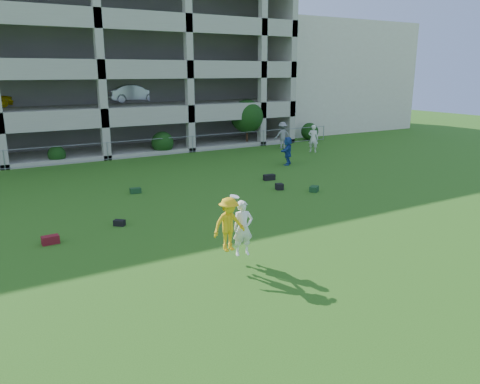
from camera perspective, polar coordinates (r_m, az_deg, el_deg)
ground at (r=14.55m, az=4.50°, el=-8.15°), size 100.00×100.00×0.00m
stucco_building at (r=49.64m, az=7.99°, el=13.72°), size 16.00×14.00×10.00m
bystander_d at (r=28.84m, az=5.84°, el=5.02°), size 1.55×1.42×1.73m
bystander_e at (r=33.64m, az=8.92°, el=6.47°), size 0.82×0.84×1.95m
bystander_f at (r=35.10m, az=5.19°, el=6.91°), size 1.37×0.95×1.95m
bag_red_a at (r=16.91m, az=-22.11°, el=-5.42°), size 0.56×0.32×0.28m
bag_black_b at (r=18.04m, az=-14.49°, el=-3.66°), size 0.46×0.45×0.22m
bag_green_c at (r=22.64m, az=9.02°, el=0.38°), size 0.61×0.58×0.26m
crate_d at (r=22.80m, az=4.82°, el=0.66°), size 0.44×0.44×0.30m
bag_black_e at (r=24.77m, az=3.58°, el=1.80°), size 0.63×0.36×0.30m
bag_green_g at (r=22.62m, az=-12.63°, el=0.17°), size 0.53×0.35×0.25m
frisbee_contest at (r=13.53m, az=-0.83°, el=-4.10°), size 1.44×0.76×1.95m
parking_garage at (r=39.42m, az=-19.83°, el=14.32°), size 30.00×14.00×12.00m
fence at (r=31.34m, az=-15.85°, el=4.84°), size 36.06×0.06×1.20m
shrub_row at (r=33.30m, az=-8.59°, el=7.33°), size 34.38×2.52×3.50m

